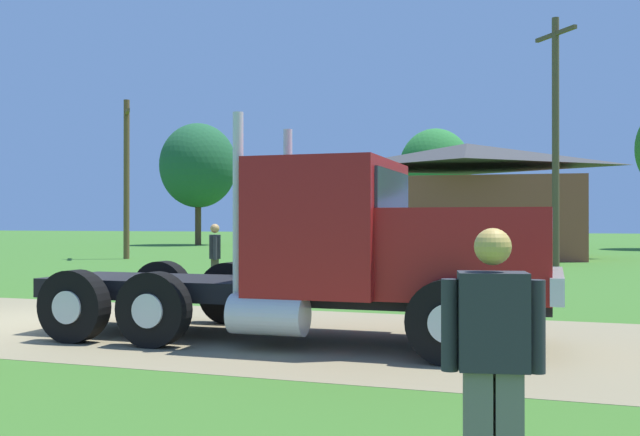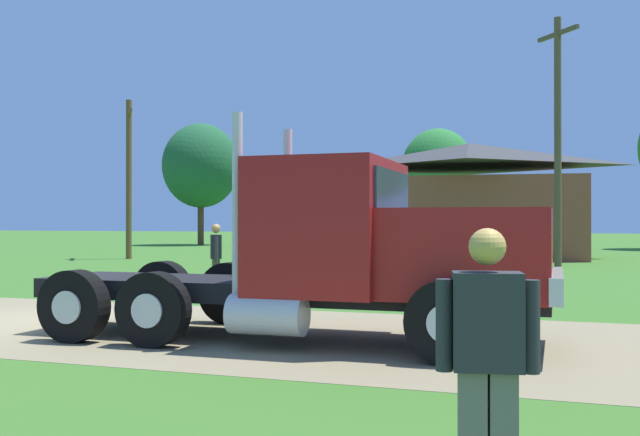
% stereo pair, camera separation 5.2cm
% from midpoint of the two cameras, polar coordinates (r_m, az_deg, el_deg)
% --- Properties ---
extents(ground_plane, '(200.00, 200.00, 0.00)m').
position_cam_midpoint_polar(ground_plane, '(13.08, -21.28, -7.60)').
color(ground_plane, '#3A6D25').
extents(dirt_track, '(120.00, 5.70, 0.01)m').
position_cam_midpoint_polar(dirt_track, '(13.08, -21.28, -7.58)').
color(dirt_track, '#887B59').
rests_on(dirt_track, ground_plane).
extents(truck_foreground_white, '(7.46, 2.80, 3.11)m').
position_cam_midpoint_polar(truck_foreground_white, '(10.05, 2.22, -2.89)').
color(truck_foreground_white, black).
rests_on(truck_foreground_white, ground_plane).
extents(visitor_walking_mid, '(0.59, 0.33, 1.63)m').
position_cam_midpoint_polar(visitor_walking_mid, '(4.43, 13.08, -10.66)').
color(visitor_walking_mid, '#2D2D33').
rests_on(visitor_walking_mid, ground_plane).
extents(visitor_far_side, '(0.42, 0.55, 1.62)m').
position_cam_midpoint_polar(visitor_far_side, '(17.32, -8.34, -2.95)').
color(visitor_far_side, '#2D2D33').
rests_on(visitor_far_side, ground_plane).
extents(shed_building, '(11.15, 8.54, 5.37)m').
position_cam_midpoint_polar(shed_building, '(34.95, 11.41, 1.22)').
color(shed_building, brown).
rests_on(shed_building, ground_plane).
extents(utility_pole_near, '(1.44, 1.84, 7.13)m').
position_cam_midpoint_polar(utility_pole_near, '(33.66, -14.98, 3.36)').
color(utility_pole_near, brown).
rests_on(utility_pole_near, ground_plane).
extents(utility_pole_far, '(1.49, 1.80, 9.21)m').
position_cam_midpoint_polar(utility_pole_far, '(28.31, 17.95, 6.21)').
color(utility_pole_far, brown).
rests_on(utility_pole_far, ground_plane).
extents(tree_left, '(5.47, 5.47, 8.68)m').
position_cam_midpoint_polar(tree_left, '(52.57, -9.57, 4.07)').
color(tree_left, '#513823').
rests_on(tree_left, ground_plane).
extents(tree_mid, '(5.06, 5.06, 8.22)m').
position_cam_midpoint_polar(tree_mid, '(51.80, 8.99, 3.87)').
color(tree_mid, '#513823').
rests_on(tree_mid, ground_plane).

